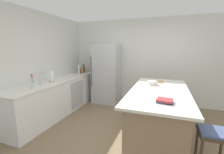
% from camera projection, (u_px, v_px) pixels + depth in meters
% --- Properties ---
extents(ground_plane, '(7.20, 7.20, 0.00)m').
position_uv_depth(ground_plane, '(130.00, 139.00, 2.92)').
color(ground_plane, '#7A664C').
extents(wall_rear, '(6.00, 0.10, 2.60)m').
position_uv_depth(wall_rear, '(147.00, 62.00, 4.77)').
color(wall_rear, silver).
rests_on(wall_rear, ground_plane).
extents(wall_left, '(0.10, 6.00, 2.60)m').
position_uv_depth(wall_left, '(26.00, 67.00, 3.49)').
color(wall_left, silver).
rests_on(wall_left, ground_plane).
extents(counter_run_left, '(0.68, 3.03, 0.90)m').
position_uv_depth(counter_run_left, '(59.00, 96.00, 4.08)').
color(counter_run_left, white).
rests_on(counter_run_left, ground_plane).
extents(kitchen_island, '(1.04, 2.19, 0.94)m').
position_uv_depth(kitchen_island, '(158.00, 113.00, 2.96)').
color(kitchen_island, '#8E755B').
rests_on(kitchen_island, ground_plane).
extents(refrigerator, '(0.80, 0.73, 1.84)m').
position_uv_depth(refrigerator, '(107.00, 74.00, 4.86)').
color(refrigerator, '#B7BABF').
rests_on(refrigerator, ground_plane).
extents(bar_stool, '(0.36, 0.36, 0.67)m').
position_uv_depth(bar_stool, '(213.00, 140.00, 1.99)').
color(bar_stool, '#473828').
rests_on(bar_stool, ground_plane).
extents(sink_faucet, '(0.15, 0.05, 0.30)m').
position_uv_depth(sink_faucet, '(41.00, 77.00, 3.50)').
color(sink_faucet, silver).
rests_on(sink_faucet, counter_run_left).
extents(flower_vase, '(0.08, 0.08, 0.29)m').
position_uv_depth(flower_vase, '(33.00, 84.00, 3.15)').
color(flower_vase, silver).
rests_on(flower_vase, counter_run_left).
extents(paper_towel_roll, '(0.14, 0.14, 0.31)m').
position_uv_depth(paper_towel_roll, '(52.00, 76.00, 3.76)').
color(paper_towel_roll, gray).
rests_on(paper_towel_roll, counter_run_left).
extents(vinegar_bottle, '(0.06, 0.06, 0.29)m').
position_uv_depth(vinegar_bottle, '(83.00, 69.00, 5.28)').
color(vinegar_bottle, '#994C23').
rests_on(vinegar_bottle, counter_run_left).
extents(whiskey_bottle, '(0.08, 0.08, 0.27)m').
position_uv_depth(whiskey_bottle, '(84.00, 69.00, 5.17)').
color(whiskey_bottle, brown).
rests_on(whiskey_bottle, counter_run_left).
extents(gin_bottle, '(0.07, 0.07, 0.28)m').
position_uv_depth(gin_bottle, '(82.00, 70.00, 5.08)').
color(gin_bottle, '#8CB79E').
rests_on(gin_bottle, counter_run_left).
extents(hot_sauce_bottle, '(0.05, 0.05, 0.20)m').
position_uv_depth(hot_sauce_bottle, '(80.00, 71.00, 5.00)').
color(hot_sauce_bottle, red).
rests_on(hot_sauce_bottle, counter_run_left).
extents(soda_bottle, '(0.07, 0.07, 0.36)m').
position_uv_depth(soda_bottle, '(79.00, 69.00, 4.92)').
color(soda_bottle, silver).
rests_on(soda_bottle, counter_run_left).
extents(cookbook_stack, '(0.24, 0.21, 0.05)m').
position_uv_depth(cookbook_stack, '(165.00, 101.00, 2.22)').
color(cookbook_stack, '#334770').
rests_on(cookbook_stack, kitchen_island).
extents(mixing_bowl, '(0.21, 0.21, 0.08)m').
position_uv_depth(mixing_bowl, '(152.00, 83.00, 3.28)').
color(mixing_bowl, silver).
rests_on(mixing_bowl, kitchen_island).
extents(cutting_board, '(0.29, 0.19, 0.02)m').
position_uv_depth(cutting_board, '(157.00, 82.00, 3.55)').
color(cutting_board, '#9E7042').
rests_on(cutting_board, kitchen_island).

